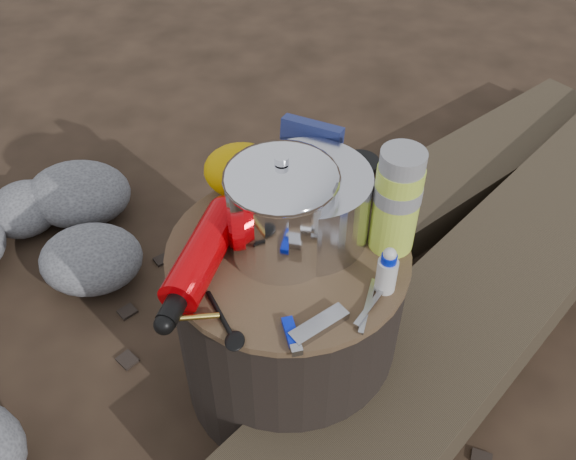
# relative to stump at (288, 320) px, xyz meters

# --- Properties ---
(ground) EXTENTS (60.00, 60.00, 0.00)m
(ground) POSITION_rel_stump_xyz_m (0.00, 0.00, -0.21)
(ground) COLOR black
(ground) RESTS_ON ground
(stump) EXTENTS (0.46, 0.46, 0.43)m
(stump) POSITION_rel_stump_xyz_m (0.00, 0.00, 0.00)
(stump) COLOR black
(stump) RESTS_ON ground
(log_main) EXTENTS (1.42, 1.67, 0.16)m
(log_main) POSITION_rel_stump_xyz_m (0.55, 0.31, -0.13)
(log_main) COLOR #362D1F
(log_main) RESTS_ON ground
(log_small) EXTENTS (1.14, 1.10, 0.11)m
(log_small) POSITION_rel_stump_xyz_m (0.45, 0.70, -0.16)
(log_small) COLOR #362D1F
(log_small) RESTS_ON ground
(foil_windscreen) EXTENTS (0.24, 0.24, 0.14)m
(foil_windscreen) POSITION_rel_stump_xyz_m (0.03, 0.05, 0.28)
(foil_windscreen) COLOR silver
(foil_windscreen) RESTS_ON stump
(camping_pot) EXTENTS (0.20, 0.20, 0.20)m
(camping_pot) POSITION_rel_stump_xyz_m (-0.01, 0.01, 0.31)
(camping_pot) COLOR silver
(camping_pot) RESTS_ON stump
(fuel_bottle) EXTENTS (0.13, 0.31, 0.07)m
(fuel_bottle) POSITION_rel_stump_xyz_m (-0.15, -0.06, 0.25)
(fuel_bottle) COLOR #C10207
(fuel_bottle) RESTS_ON stump
(thermos) EXTENTS (0.09, 0.09, 0.21)m
(thermos) POSITION_rel_stump_xyz_m (0.19, 0.03, 0.32)
(thermos) COLOR #BCD93E
(thermos) RESTS_ON stump
(travel_mug) EXTENTS (0.07, 0.07, 0.11)m
(travel_mug) POSITION_rel_stump_xyz_m (0.13, 0.15, 0.27)
(travel_mug) COLOR black
(travel_mug) RESTS_ON stump
(stuff_sack) EXTENTS (0.16, 0.13, 0.11)m
(stuff_sack) POSITION_rel_stump_xyz_m (-0.11, 0.17, 0.27)
(stuff_sack) COLOR #CE9900
(stuff_sack) RESTS_ON stump
(food_pouch) EXTENTS (0.13, 0.07, 0.16)m
(food_pouch) POSITION_rel_stump_xyz_m (0.03, 0.19, 0.29)
(food_pouch) COLOR navy
(food_pouch) RESTS_ON stump
(lighter) EXTENTS (0.04, 0.08, 0.01)m
(lighter) POSITION_rel_stump_xyz_m (0.02, -0.20, 0.22)
(lighter) COLOR #0419C1
(lighter) RESTS_ON stump
(multitool) EXTENTS (0.10, 0.09, 0.02)m
(multitool) POSITION_rel_stump_xyz_m (0.07, -0.18, 0.22)
(multitool) COLOR #A5A5A9
(multitool) RESTS_ON stump
(pot_grabber) EXTENTS (0.07, 0.13, 0.01)m
(pot_grabber) POSITION_rel_stump_xyz_m (0.15, -0.13, 0.22)
(pot_grabber) COLOR #A5A5A9
(pot_grabber) RESTS_ON stump
(spork) EXTENTS (0.09, 0.13, 0.01)m
(spork) POSITION_rel_stump_xyz_m (-0.10, -0.17, 0.22)
(spork) COLOR black
(spork) RESTS_ON stump
(squeeze_bottle) EXTENTS (0.04, 0.04, 0.09)m
(squeeze_bottle) POSITION_rel_stump_xyz_m (0.18, -0.08, 0.26)
(squeeze_bottle) COLOR silver
(squeeze_bottle) RESTS_ON stump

